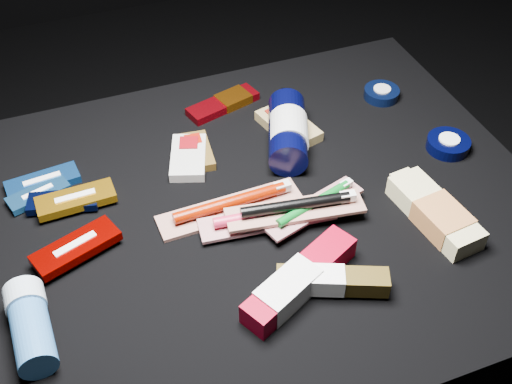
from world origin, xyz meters
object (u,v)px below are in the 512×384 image
object	(u,v)px
deodorant_stick	(30,325)
toothpaste_carton_red	(296,283)
bodywash_bottle	(436,214)
lotion_bottle	(288,131)

from	to	relation	value
deodorant_stick	toothpaste_carton_red	xyz separation A→B (m)	(0.37, -0.06, -0.01)
bodywash_bottle	deodorant_stick	world-z (taller)	deodorant_stick
deodorant_stick	toothpaste_carton_red	world-z (taller)	deodorant_stick
deodorant_stick	toothpaste_carton_red	bearing A→B (deg)	-11.12
lotion_bottle	deodorant_stick	xyz separation A→B (m)	(-0.48, -0.25, -0.01)
lotion_bottle	toothpaste_carton_red	xyz separation A→B (m)	(-0.12, -0.31, -0.02)
lotion_bottle	bodywash_bottle	distance (m)	0.30
toothpaste_carton_red	bodywash_bottle	bearing A→B (deg)	-15.73
toothpaste_carton_red	deodorant_stick	bearing A→B (deg)	144.86
lotion_bottle	bodywash_bottle	xyz separation A→B (m)	(0.15, -0.26, -0.02)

